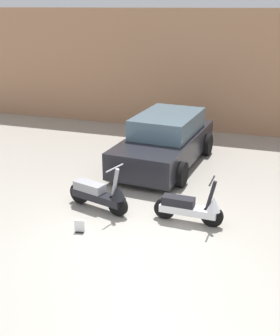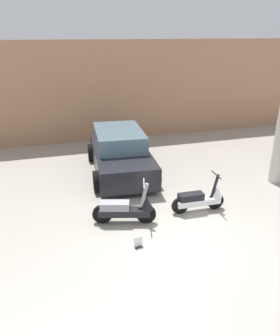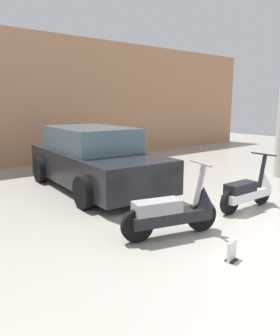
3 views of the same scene
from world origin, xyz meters
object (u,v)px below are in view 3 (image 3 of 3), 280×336
Objects in this scene: scooter_front_left at (175,211)px; scooter_front_right at (249,190)px; car_rear_left at (94,159)px; placard_near_left_scooter at (232,252)px.

scooter_front_left is 2.00m from scooter_front_right.
scooter_front_left reaches higher than scooter_front_right.
car_rear_left is at bearing 115.61° from scooter_front_right.
scooter_front_right is at bearing 16.98° from scooter_front_left.
scooter_front_left is 5.88× the size of placard_near_left_scooter.
scooter_front_right is 3.51m from car_rear_left.
scooter_front_right is at bearing 28.44° from car_rear_left.
car_rear_left is 16.36× the size of placard_near_left_scooter.
placard_near_left_scooter is (-0.59, -4.26, -0.56)m from car_rear_left.
scooter_front_left is 1.05× the size of scooter_front_right.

